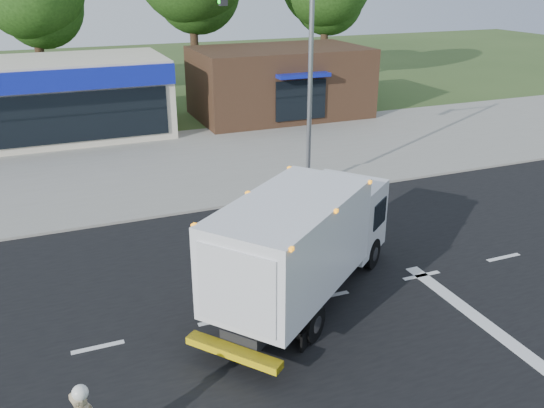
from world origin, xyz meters
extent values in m
plane|color=#385123|center=(0.00, 0.00, 0.00)|extent=(120.00, 120.00, 0.00)
cube|color=black|center=(0.00, 0.00, 0.00)|extent=(60.00, 14.00, 0.02)
cube|color=gray|center=(0.00, 8.20, 0.06)|extent=(60.00, 2.40, 0.12)
cube|color=gray|center=(0.00, 14.00, 0.01)|extent=(60.00, 9.00, 0.02)
cube|color=silver|center=(-6.00, 0.00, 0.02)|extent=(1.20, 0.15, 0.01)
cube|color=silver|center=(-3.00, 0.00, 0.02)|extent=(1.20, 0.15, 0.01)
cube|color=silver|center=(0.00, 0.00, 0.02)|extent=(1.20, 0.15, 0.01)
cube|color=silver|center=(3.00, 0.00, 0.02)|extent=(1.20, 0.15, 0.01)
cube|color=silver|center=(6.00, 0.00, 0.02)|extent=(1.20, 0.15, 0.01)
cube|color=silver|center=(3.00, -3.00, 0.02)|extent=(0.40, 7.00, 0.01)
cube|color=black|center=(-1.34, -0.40, 0.67)|extent=(4.32, 3.74, 0.33)
cube|color=silver|center=(1.31, 1.72, 1.48)|extent=(2.78, 2.80, 2.01)
cube|color=black|center=(2.01, 2.29, 1.67)|extent=(1.25, 1.51, 0.86)
cube|color=white|center=(-1.34, -0.40, 2.01)|extent=(5.16, 4.78, 2.25)
cube|color=silver|center=(-3.22, -1.91, 1.96)|extent=(1.24, 1.53, 1.82)
cube|color=yellow|center=(-3.35, -2.02, 0.53)|extent=(1.70, 2.00, 0.17)
cube|color=orange|center=(-1.34, -0.40, 3.11)|extent=(5.04, 4.69, 0.08)
cylinder|color=black|center=(0.78, 2.46, 0.46)|extent=(0.89, 0.80, 0.92)
cylinder|color=black|center=(1.91, 1.04, 0.46)|extent=(0.89, 0.80, 0.92)
cylinder|color=black|center=(-2.46, -0.08, 0.46)|extent=(0.89, 0.80, 0.92)
cylinder|color=black|center=(-1.26, -1.57, 0.46)|extent=(0.89, 0.80, 0.92)
sphere|color=white|center=(-6.51, -3.51, 1.61)|extent=(0.28, 0.28, 0.28)
cube|color=#382316|center=(7.00, 20.00, 2.00)|extent=(10.00, 6.00, 4.00)
cube|color=#101C9A|center=(7.00, 16.90, 2.90)|extent=(3.00, 1.20, 0.20)
cube|color=black|center=(7.00, 16.95, 1.50)|extent=(3.00, 0.12, 2.20)
cylinder|color=gray|center=(3.00, 7.60, 4.00)|extent=(0.18, 0.18, 8.00)
cylinder|color=#332114|center=(-6.00, 28.00, 3.43)|extent=(0.56, 0.56, 6.86)
sphere|color=#1C3F12|center=(-5.50, 28.50, 6.08)|extent=(5.10, 5.10, 5.10)
cylinder|color=#332114|center=(4.00, 28.00, 3.92)|extent=(0.56, 0.56, 7.84)
cylinder|color=#332114|center=(14.00, 28.00, 3.50)|extent=(0.56, 0.56, 7.00)
camera|label=1|loc=(-6.45, -11.83, 8.10)|focal=38.00mm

